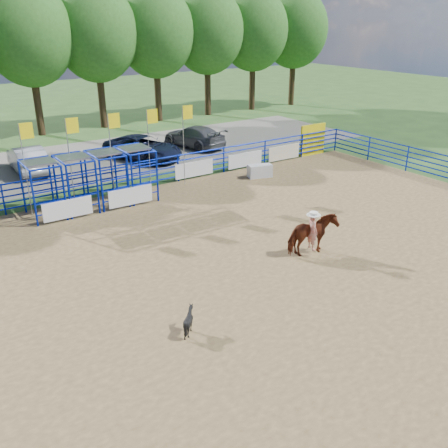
{
  "coord_description": "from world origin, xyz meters",
  "views": [
    {
      "loc": [
        -9.53,
        -13.13,
        8.44
      ],
      "look_at": [
        -0.03,
        1.0,
        1.3
      ],
      "focal_mm": 40.0,
      "sensor_mm": 36.0,
      "label": 1
    }
  ],
  "objects_px": {
    "announcer_table": "(260,171)",
    "car_c": "(143,148)",
    "calf": "(189,321)",
    "car_d": "(194,136)",
    "car_b": "(28,159)",
    "horse_and_rider": "(312,233)"
  },
  "relations": [
    {
      "from": "announcer_table",
      "to": "car_d",
      "type": "bearing_deg",
      "value": 85.96
    },
    {
      "from": "horse_and_rider",
      "to": "announcer_table",
      "type": "bearing_deg",
      "value": 63.62
    },
    {
      "from": "announcer_table",
      "to": "car_c",
      "type": "relative_size",
      "value": 0.25
    },
    {
      "from": "calf",
      "to": "horse_and_rider",
      "type": "bearing_deg",
      "value": -79.61
    },
    {
      "from": "announcer_table",
      "to": "car_c",
      "type": "height_order",
      "value": "car_c"
    },
    {
      "from": "horse_and_rider",
      "to": "car_d",
      "type": "distance_m",
      "value": 17.78
    },
    {
      "from": "car_b",
      "to": "car_c",
      "type": "distance_m",
      "value": 6.83
    },
    {
      "from": "horse_and_rider",
      "to": "car_c",
      "type": "height_order",
      "value": "horse_and_rider"
    },
    {
      "from": "calf",
      "to": "car_d",
      "type": "distance_m",
      "value": 22.05
    },
    {
      "from": "announcer_table",
      "to": "car_c",
      "type": "bearing_deg",
      "value": 117.82
    },
    {
      "from": "car_d",
      "to": "announcer_table",
      "type": "bearing_deg",
      "value": 72.97
    },
    {
      "from": "car_d",
      "to": "car_b",
      "type": "bearing_deg",
      "value": -14.07
    },
    {
      "from": "horse_and_rider",
      "to": "car_b",
      "type": "distance_m",
      "value": 18.32
    },
    {
      "from": "calf",
      "to": "car_b",
      "type": "distance_m",
      "value": 19.08
    },
    {
      "from": "calf",
      "to": "announcer_table",
      "type": "bearing_deg",
      "value": -50.64
    },
    {
      "from": "calf",
      "to": "car_b",
      "type": "bearing_deg",
      "value": -6.27
    },
    {
      "from": "horse_and_rider",
      "to": "car_c",
      "type": "distance_m",
      "value": 16.05
    },
    {
      "from": "calf",
      "to": "car_c",
      "type": "xyz_separation_m",
      "value": [
        7.05,
        17.84,
        0.34
      ]
    },
    {
      "from": "car_b",
      "to": "car_d",
      "type": "relative_size",
      "value": 0.93
    },
    {
      "from": "announcer_table",
      "to": "horse_and_rider",
      "type": "xyz_separation_m",
      "value": [
        -4.41,
        -8.89,
        0.53
      ]
    },
    {
      "from": "horse_and_rider",
      "to": "car_b",
      "type": "height_order",
      "value": "horse_and_rider"
    },
    {
      "from": "horse_and_rider",
      "to": "calf",
      "type": "distance_m",
      "value": 6.68
    }
  ]
}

